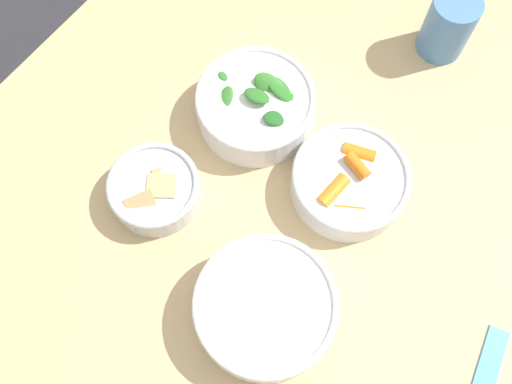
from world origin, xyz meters
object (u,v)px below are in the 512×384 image
bowl_greens (256,105)px  bowl_beans_hotdog (265,308)px  bowl_cookies (154,190)px  cup (448,26)px  bowl_carrots (349,181)px

bowl_greens → bowl_beans_hotdog: bowl_greens is taller
bowl_beans_hotdog → bowl_cookies: bowl_beans_hotdog is taller
bowl_greens → cup: bearing=149.5°
bowl_carrots → bowl_beans_hotdog: 0.22m
bowl_carrots → bowl_cookies: bowl_carrots is taller
bowl_beans_hotdog → bowl_cookies: bearing=-100.9°
bowl_carrots → cup: bearing=-177.2°
bowl_carrots → bowl_cookies: size_ratio=1.28×
cup → bowl_carrots: bearing=2.8°
bowl_carrots → bowl_beans_hotdog: size_ratio=0.90×
bowl_cookies → cup: cup is taller
bowl_beans_hotdog → bowl_cookies: size_ratio=1.43×
bowl_carrots → cup: size_ratio=1.61×
bowl_greens → cup: size_ratio=1.70×
bowl_greens → bowl_carrots: bearing=83.8°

